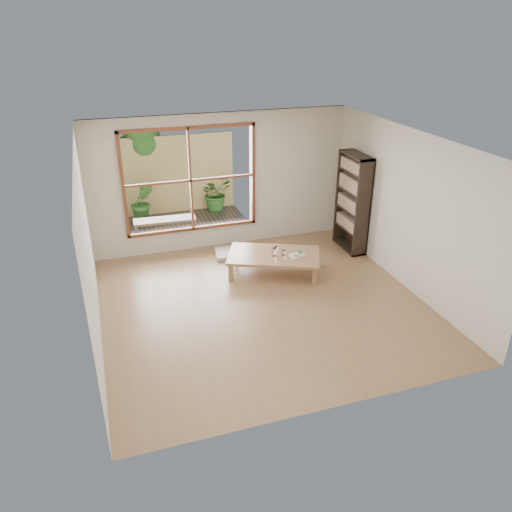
# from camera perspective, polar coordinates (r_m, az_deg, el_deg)

# --- Properties ---
(ground) EXTENTS (5.00, 5.00, 0.00)m
(ground) POSITION_cam_1_polar(r_m,az_deg,el_deg) (8.04, 0.73, -5.44)
(ground) COLOR #936849
(ground) RESTS_ON ground
(low_table) EXTENTS (1.83, 1.47, 0.35)m
(low_table) POSITION_cam_1_polar(r_m,az_deg,el_deg) (8.87, 2.06, -0.04)
(low_table) COLOR #A67650
(low_table) RESTS_ON ground
(floor_cushion) EXTENTS (0.60, 0.60, 0.08)m
(floor_cushion) POSITION_cam_1_polar(r_m,az_deg,el_deg) (9.63, -3.05, 0.33)
(floor_cushion) COLOR beige
(floor_cushion) RESTS_ON ground
(bookshelf) EXTENTS (0.30, 0.85, 1.89)m
(bookshelf) POSITION_cam_1_polar(r_m,az_deg,el_deg) (9.76, 10.97, 5.99)
(bookshelf) COLOR #2C2118
(bookshelf) RESTS_ON ground
(glass_tall) EXTENTS (0.08, 0.08, 0.14)m
(glass_tall) POSITION_cam_1_polar(r_m,az_deg,el_deg) (8.77, 2.11, 0.46)
(glass_tall) COLOR silver
(glass_tall) RESTS_ON low_table
(glass_mid) EXTENTS (0.06, 0.06, 0.09)m
(glass_mid) POSITION_cam_1_polar(r_m,az_deg,el_deg) (8.81, 3.20, 0.39)
(glass_mid) COLOR silver
(glass_mid) RESTS_ON low_table
(glass_short) EXTENTS (0.06, 0.06, 0.08)m
(glass_short) POSITION_cam_1_polar(r_m,az_deg,el_deg) (8.96, 2.33, 0.82)
(glass_short) COLOR silver
(glass_short) RESTS_ON low_table
(glass_small) EXTENTS (0.06, 0.06, 0.07)m
(glass_small) POSITION_cam_1_polar(r_m,az_deg,el_deg) (8.87, 1.91, 0.54)
(glass_small) COLOR silver
(glass_small) RESTS_ON low_table
(food_tray) EXTENTS (0.31, 0.26, 0.09)m
(food_tray) POSITION_cam_1_polar(r_m,az_deg,el_deg) (8.81, 4.75, 0.15)
(food_tray) COLOR white
(food_tray) RESTS_ON low_table
(deck) EXTENTS (2.80, 2.00, 0.05)m
(deck) POSITION_cam_1_polar(r_m,az_deg,el_deg) (11.02, -8.26, 3.24)
(deck) COLOR #3B332B
(deck) RESTS_ON ground
(garden_bench) EXTENTS (1.27, 0.43, 0.40)m
(garden_bench) POSITION_cam_1_polar(r_m,az_deg,el_deg) (10.41, -10.38, 3.88)
(garden_bench) COLOR #2C2118
(garden_bench) RESTS_ON deck
(bamboo_fence) EXTENTS (2.80, 0.06, 1.80)m
(bamboo_fence) POSITION_cam_1_polar(r_m,az_deg,el_deg) (11.65, -9.46, 9.11)
(bamboo_fence) COLOR tan
(bamboo_fence) RESTS_ON ground
(shrub_right) EXTENTS (0.93, 0.88, 0.82)m
(shrub_right) POSITION_cam_1_polar(r_m,az_deg,el_deg) (11.81, -4.64, 7.24)
(shrub_right) COLOR #316424
(shrub_right) RESTS_ON deck
(shrub_left) EXTENTS (0.56, 0.46, 0.96)m
(shrub_left) POSITION_cam_1_polar(r_m,az_deg,el_deg) (11.22, -12.84, 6.03)
(shrub_left) COLOR #316424
(shrub_left) RESTS_ON deck
(garden_tree) EXTENTS (1.04, 0.85, 2.22)m
(garden_tree) POSITION_cam_1_polar(r_m,az_deg,el_deg) (11.69, -13.32, 12.51)
(garden_tree) COLOR #4C3D2D
(garden_tree) RESTS_ON ground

